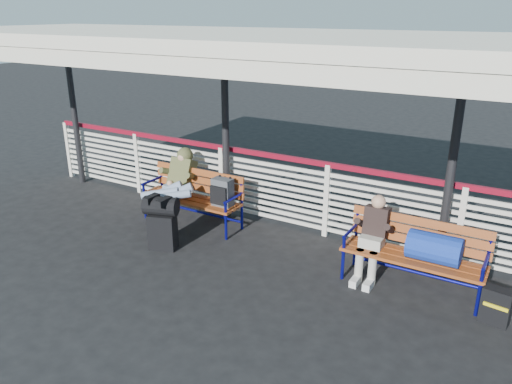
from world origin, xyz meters
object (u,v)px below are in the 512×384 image
Objects in this scene: luggage_stack at (162,221)px; suitcase_side at (496,306)px; bench_right at (426,248)px; bench_left at (202,192)px; traveler_man at (173,188)px; companion_person at (372,237)px.

luggage_stack is 1.88× the size of suitcase_side.
bench_left is at bearing 175.99° from bench_right.
traveler_man is at bearing -174.18° from suitcase_side.
bench_left is 1.00× the size of bench_right.
traveler_man reaches higher than bench_left.
luggage_stack is 0.47× the size of bench_right.
traveler_man is (-4.03, -0.09, 0.10)m from bench_right.
suitcase_side is (4.60, -0.56, -0.37)m from bench_left.
bench_left is 4.03× the size of suitcase_side.
bench_right is at bearing -4.01° from bench_left.
companion_person reaches higher than bench_right.
luggage_stack is 0.73× the size of companion_person.
luggage_stack is 1.04m from bench_left.
traveler_man is at bearing 97.72° from luggage_stack.
traveler_man reaches higher than suitcase_side.
suitcase_side is at bearing -10.54° from companion_person.
bench_left reaches higher than luggage_stack.
bench_right is 1.57× the size of companion_person.
bench_left is 0.50m from traveler_man.
suitcase_side is at bearing -2.43° from traveler_man.
companion_person reaches higher than suitcase_side.
luggage_stack reaches higher than suitcase_side.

